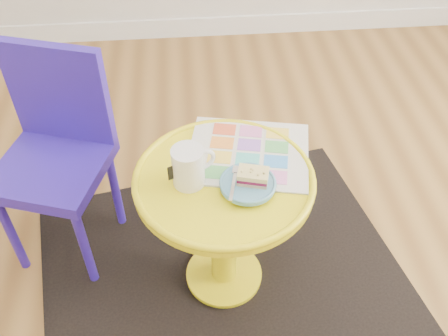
{
  "coord_description": "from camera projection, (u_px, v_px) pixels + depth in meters",
  "views": [
    {
      "loc": [
        -0.29,
        -0.86,
        1.58
      ],
      "look_at": [
        -0.19,
        0.19,
        0.56
      ],
      "focal_mm": 40.0,
      "sensor_mm": 36.0,
      "label": 1
    }
  ],
  "objects": [
    {
      "name": "newspaper",
      "position": [
        248.0,
        153.0,
        1.57
      ],
      "size": [
        0.43,
        0.39,
        0.01
      ],
      "primitive_type": "cube",
      "rotation": [
        0.0,
        0.0,
        -0.21
      ],
      "color": "silver",
      "rests_on": "side_table"
    },
    {
      "name": "side_table",
      "position": [
        224.0,
        210.0,
        1.6
      ],
      "size": [
        0.55,
        0.55,
        0.52
      ],
      "color": "yellow",
      "rests_on": "ground"
    },
    {
      "name": "chair",
      "position": [
        56.0,
        146.0,
        1.7
      ],
      "size": [
        0.44,
        0.44,
        0.79
      ],
      "rotation": [
        0.0,
        0.0,
        -0.31
      ],
      "color": "#2F19A8",
      "rests_on": "ground"
    },
    {
      "name": "fork",
      "position": [
        234.0,
        182.0,
        1.45
      ],
      "size": [
        0.05,
        0.14,
        0.0
      ],
      "rotation": [
        0.0,
        0.0,
        -0.23
      ],
      "color": "silver",
      "rests_on": "plate"
    },
    {
      "name": "cake_slice",
      "position": [
        253.0,
        176.0,
        1.44
      ],
      "size": [
        0.1,
        0.08,
        0.04
      ],
      "rotation": [
        0.0,
        0.0,
        -0.26
      ],
      "color": "#D3BC8C",
      "rests_on": "plate"
    },
    {
      "name": "plate",
      "position": [
        248.0,
        184.0,
        1.45
      ],
      "size": [
        0.17,
        0.17,
        0.02
      ],
      "color": "#5390B0",
      "rests_on": "newspaper"
    },
    {
      "name": "floor",
      "position": [
        284.0,
        319.0,
        1.73
      ],
      "size": [
        4.0,
        4.0,
        0.0
      ],
      "primitive_type": "plane",
      "color": "brown",
      "rests_on": "ground"
    },
    {
      "name": "mug",
      "position": [
        189.0,
        166.0,
        1.44
      ],
      "size": [
        0.13,
        0.1,
        0.13
      ],
      "rotation": [
        0.0,
        0.0,
        0.4
      ],
      "color": "white",
      "rests_on": "side_table"
    },
    {
      "name": "room_walls",
      "position": [
        39.0,
        138.0,
        2.34
      ],
      "size": [
        4.0,
        4.0,
        4.0
      ],
      "color": "silver",
      "rests_on": "ground"
    },
    {
      "name": "rug",
      "position": [
        224.0,
        276.0,
        1.86
      ],
      "size": [
        1.49,
        1.33,
        0.01
      ],
      "primitive_type": "cube",
      "rotation": [
        0.0,
        0.0,
        0.2
      ],
      "color": "black",
      "rests_on": "ground"
    }
  ]
}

